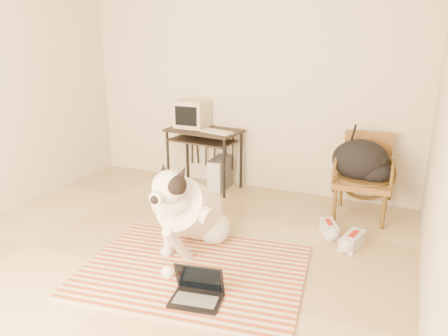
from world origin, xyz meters
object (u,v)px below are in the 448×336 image
Objects in this scene: crt_monitor at (192,114)px; laptop at (197,291)px; rattan_chair at (364,176)px; backpack at (363,162)px; pc_tower at (220,174)px; dog at (190,212)px; computer_desk at (204,138)px.

laptop is at bearing -62.07° from crt_monitor.
backpack is at bearing -114.96° from rattan_chair.
crt_monitor is 2.08m from rattan_chair.
rattan_chair reaches higher than backpack.
laptop is at bearing -112.62° from rattan_chair.
crt_monitor is 0.78m from pc_tower.
pc_tower is at bearing 174.14° from backpack.
backpack is (2.00, -0.22, -0.30)m from crt_monitor.
pc_tower is (-0.79, 2.16, 0.11)m from laptop.
crt_monitor reaches higher than dog.
crt_monitor is at bearing 155.40° from computer_desk.
laptop is at bearing -112.57° from backpack.
laptop is 2.23m from rattan_chair.
dog is 1.79m from crt_monitor.
pc_tower is (0.38, -0.05, -0.68)m from crt_monitor.
pc_tower is at bearing 110.18° from laptop.
laptop is 0.46× the size of rattan_chair.
pc_tower is 0.70× the size of backpack.
rattan_chair is (1.26, 1.36, 0.08)m from dog.
laptop is 1.08× the size of crt_monitor.
rattan_chair reaches higher than laptop.
computer_desk reaches higher than laptop.
backpack is at bearing -6.29° from crt_monitor.
dog is 1.85m from rattan_chair.
laptop is (0.41, -0.68, -0.26)m from dog.
crt_monitor is at bearing 174.93° from rattan_chair.
pc_tower is (-0.38, 1.48, -0.15)m from dog.
pc_tower is 1.68m from backpack.
crt_monitor reaches higher than backpack.
backpack is (1.24, 1.31, 0.23)m from dog.
laptop is 2.41m from computer_desk.
dog is at bearing -68.31° from computer_desk.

